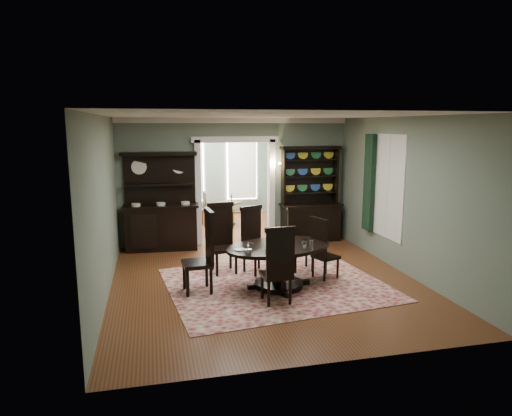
{
  "coord_description": "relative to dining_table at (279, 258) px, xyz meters",
  "views": [
    {
      "loc": [
        -1.96,
        -7.76,
        2.84
      ],
      "look_at": [
        -0.03,
        0.6,
        1.27
      ],
      "focal_mm": 32.0,
      "sensor_mm": 36.0,
      "label": 1
    }
  ],
  "objects": [
    {
      "name": "chair_far_left",
      "position": [
        -0.83,
        1.13,
        0.18
      ],
      "size": [
        0.55,
        0.53,
        1.36
      ],
      "rotation": [
        0.0,
        0.0,
        3.25
      ],
      "color": "black",
      "rests_on": "rug"
    },
    {
      "name": "rug",
      "position": [
        -0.02,
        0.14,
        -0.53
      ],
      "size": [
        4.09,
        3.53,
        0.01
      ],
      "primitive_type": "cube",
      "rotation": [
        0.0,
        0.0,
        0.12
      ],
      "color": "maroon",
      "rests_on": "floor"
    },
    {
      "name": "wall_sconce",
      "position": [
        0.79,
        3.18,
        1.36
      ],
      "size": [
        0.27,
        0.21,
        0.21
      ],
      "color": "#AE782E",
      "rests_on": "back_wall_right"
    },
    {
      "name": "dining_table",
      "position": [
        0.0,
        0.0,
        0.0
      ],
      "size": [
        2.18,
        2.18,
        0.77
      ],
      "rotation": [
        0.0,
        0.0,
        0.24
      ],
      "color": "black",
      "rests_on": "rug"
    },
    {
      "name": "right_window",
      "position": [
        2.53,
        1.26,
        1.07
      ],
      "size": [
        0.15,
        1.47,
        2.12
      ],
      "color": "white",
      "rests_on": "wall_right"
    },
    {
      "name": "chair_far_mid",
      "position": [
        -0.23,
        0.98,
        0.15
      ],
      "size": [
        0.62,
        0.61,
        1.3
      ],
      "rotation": [
        0.0,
        0.0,
        3.57
      ],
      "color": "black",
      "rests_on": "rug"
    },
    {
      "name": "sideboard",
      "position": [
        -1.94,
        3.07,
        0.25
      ],
      "size": [
        1.73,
        0.71,
        2.24
      ],
      "rotation": [
        0.0,
        0.0,
        -0.06
      ],
      "color": "black",
      "rests_on": "floor"
    },
    {
      "name": "chair_near",
      "position": [
        -0.23,
        -0.76,
        0.15
      ],
      "size": [
        0.5,
        0.47,
        1.3
      ],
      "rotation": [
        0.0,
        0.0,
        0.05
      ],
      "color": "black",
      "rests_on": "rug"
    },
    {
      "name": "parlor_chair_left",
      "position": [
        -0.81,
        5.29,
        -0.01
      ],
      "size": [
        0.41,
        0.41,
        0.98
      ],
      "rotation": [
        0.0,
        0.0,
        1.62
      ],
      "color": "#543018",
      "rests_on": "parlor_floor"
    },
    {
      "name": "parlor_table",
      "position": [
        -0.01,
        5.3,
        -0.1
      ],
      "size": [
        0.72,
        0.72,
        0.66
      ],
      "color": "#543018",
      "rests_on": "parlor_floor"
    },
    {
      "name": "room",
      "position": [
        -0.16,
        0.38,
        1.04
      ],
      "size": [
        5.51,
        6.01,
        3.01
      ],
      "color": "brown",
      "rests_on": "ground"
    },
    {
      "name": "welsh_dresser",
      "position": [
        1.67,
        3.08,
        0.31
      ],
      "size": [
        1.5,
        0.55,
        2.33
      ],
      "rotation": [
        0.0,
        0.0,
        0.0
      ],
      "color": "black",
      "rests_on": "floor"
    },
    {
      "name": "centerpiece",
      "position": [
        -0.08,
        -0.0,
        0.3
      ],
      "size": [
        1.41,
        0.9,
        0.23
      ],
      "color": "white",
      "rests_on": "dining_table"
    },
    {
      "name": "parlor",
      "position": [
        -0.16,
        5.87,
        0.98
      ],
      "size": [
        3.51,
        3.5,
        3.01
      ],
      "color": "brown",
      "rests_on": "ground"
    },
    {
      "name": "chair_end_right",
      "position": [
        0.89,
        0.25,
        0.08
      ],
      "size": [
        0.54,
        0.55,
        1.17
      ],
      "rotation": [
        0.0,
        0.0,
        -1.21
      ],
      "color": "black",
      "rests_on": "rug"
    },
    {
      "name": "parlor_chair_right",
      "position": [
        0.13,
        4.93,
        -0.02
      ],
      "size": [
        0.43,
        0.42,
        0.95
      ],
      "rotation": [
        0.0,
        0.0,
        -1.77
      ],
      "color": "#543018",
      "rests_on": "parlor_floor"
    },
    {
      "name": "chair_far_right",
      "position": [
        0.69,
        0.94,
        0.13
      ],
      "size": [
        0.48,
        0.45,
        1.26
      ],
      "rotation": [
        0.0,
        0.0,
        3.15
      ],
      "color": "black",
      "rests_on": "rug"
    },
    {
      "name": "chair_end_left",
      "position": [
        -1.3,
        0.09,
        0.22
      ],
      "size": [
        0.54,
        0.56,
        1.43
      ],
      "rotation": [
        0.0,
        0.0,
        1.64
      ],
      "color": "black",
      "rests_on": "rug"
    },
    {
      "name": "doorway_trim",
      "position": [
        -0.16,
        3.34,
        1.08
      ],
      "size": [
        2.08,
        0.25,
        2.57
      ],
      "color": "silver",
      "rests_on": "floor"
    }
  ]
}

